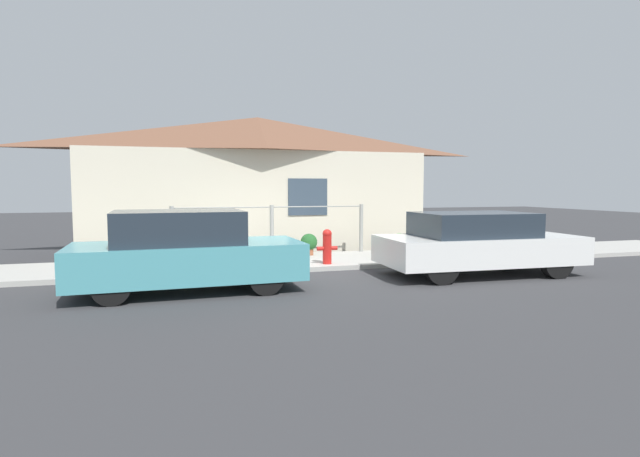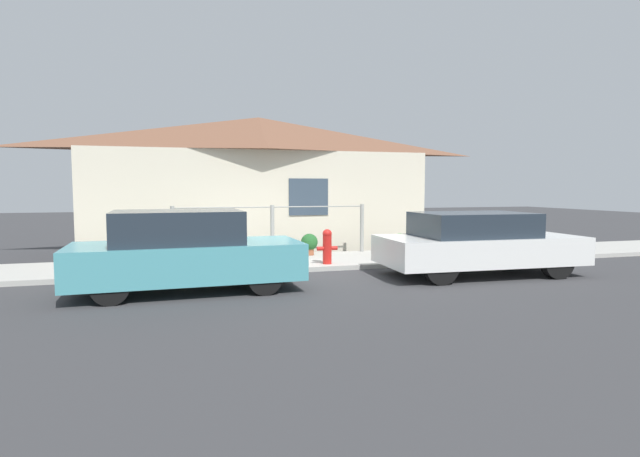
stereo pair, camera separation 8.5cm
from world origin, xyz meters
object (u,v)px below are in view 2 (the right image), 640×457
(car_right, at_px, (477,243))
(potted_plant_by_fence, at_px, (176,247))
(potted_plant_near_hydrant, at_px, (309,243))
(potted_plant_corner, at_px, (400,243))
(fire_hydrant, at_px, (327,246))
(car_left, at_px, (185,252))

(car_right, distance_m, potted_plant_by_fence, 6.54)
(potted_plant_near_hydrant, xyz_separation_m, potted_plant_by_fence, (-3.20, -0.39, 0.06))
(car_right, bearing_deg, potted_plant_corner, 102.06)
(car_right, bearing_deg, fire_hydrant, 150.66)
(potted_plant_near_hydrant, height_order, potted_plant_corner, potted_plant_near_hydrant)
(car_left, relative_size, potted_plant_by_fence, 6.18)
(potted_plant_near_hydrant, relative_size, potted_plant_by_fence, 0.85)
(potted_plant_by_fence, bearing_deg, fire_hydrant, -19.19)
(car_left, distance_m, fire_hydrant, 3.49)
(car_left, relative_size, potted_plant_near_hydrant, 7.24)
(fire_hydrant, bearing_deg, potted_plant_near_hydrant, 90.22)
(fire_hydrant, distance_m, potted_plant_corner, 2.46)
(potted_plant_near_hydrant, bearing_deg, potted_plant_by_fence, -173.03)
(fire_hydrant, xyz_separation_m, potted_plant_by_fence, (-3.21, 1.12, -0.04))
(car_left, bearing_deg, fire_hydrant, 26.65)
(car_right, xyz_separation_m, potted_plant_by_fence, (-5.92, 2.77, -0.19))
(car_right, relative_size, fire_hydrant, 5.33)
(car_left, xyz_separation_m, potted_plant_by_fence, (-0.14, 2.77, -0.22))
(car_right, distance_m, potted_plant_near_hydrant, 4.18)
(car_right, xyz_separation_m, potted_plant_near_hydrant, (-2.72, 3.16, -0.25))
(fire_hydrant, bearing_deg, potted_plant_by_fence, 160.81)
(potted_plant_corner, bearing_deg, potted_plant_near_hydrant, 167.60)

